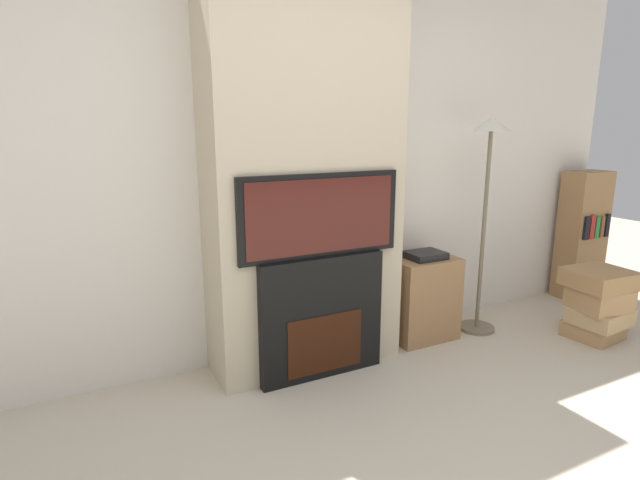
# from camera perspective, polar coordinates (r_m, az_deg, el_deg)

# --- Properties ---
(wall_back) EXTENTS (6.00, 0.06, 2.70)m
(wall_back) POSITION_cam_1_polar(r_m,az_deg,el_deg) (3.32, -3.57, 9.63)
(wall_back) COLOR silver
(wall_back) RESTS_ON ground_plane
(chimney_breast) EXTENTS (1.22, 0.42, 2.70)m
(chimney_breast) POSITION_cam_1_polar(r_m,az_deg,el_deg) (3.10, -1.78, 9.41)
(chimney_breast) COLOR beige
(chimney_breast) RESTS_ON ground_plane
(fireplace) EXTENTS (0.81, 0.15, 0.77)m
(fireplace) POSITION_cam_1_polar(r_m,az_deg,el_deg) (3.13, 0.01, -8.76)
(fireplace) COLOR black
(fireplace) RESTS_ON ground_plane
(television) EXTENTS (1.04, 0.07, 0.50)m
(television) POSITION_cam_1_polar(r_m,az_deg,el_deg) (2.95, 0.03, 2.83)
(television) COLOR black
(television) RESTS_ON fireplace
(floor_lamp) EXTENTS (0.27, 0.27, 1.60)m
(floor_lamp) POSITION_cam_1_polar(r_m,az_deg,el_deg) (3.83, 18.62, 6.97)
(floor_lamp) COLOR #726651
(floor_lamp) RESTS_ON ground_plane
(box_stack) EXTENTS (0.44, 0.41, 0.53)m
(box_stack) POSITION_cam_1_polar(r_m,az_deg,el_deg) (4.19, 29.19, -6.28)
(box_stack) COLOR tan
(box_stack) RESTS_ON ground_plane
(media_stand) EXTENTS (0.48, 0.38, 0.66)m
(media_stand) POSITION_cam_1_polar(r_m,az_deg,el_deg) (3.77, 11.36, -6.32)
(media_stand) COLOR #997047
(media_stand) RESTS_ON ground_plane
(bookshelf) EXTENTS (0.41, 0.27, 1.15)m
(bookshelf) POSITION_cam_1_polar(r_m,az_deg,el_deg) (5.10, 27.75, 0.54)
(bookshelf) COLOR #997047
(bookshelf) RESTS_ON ground_plane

